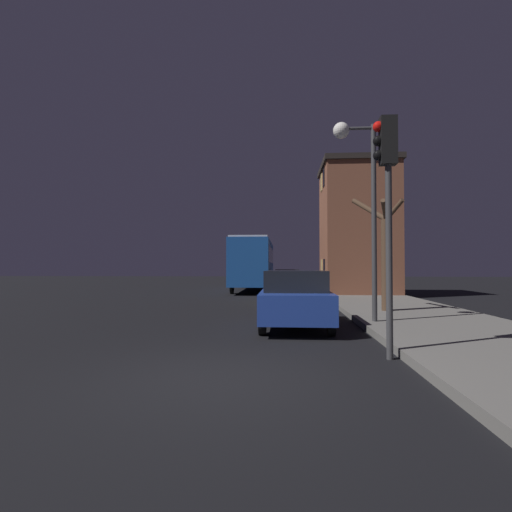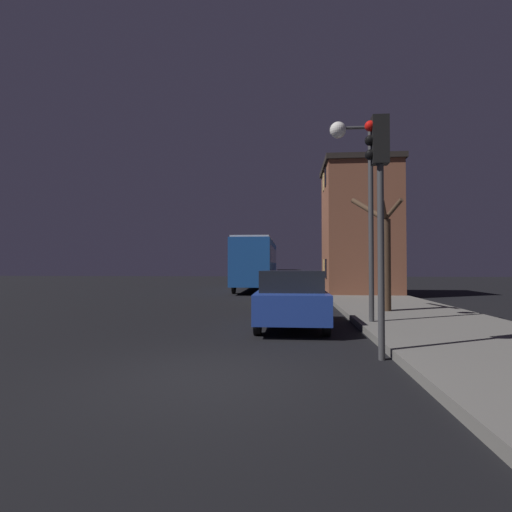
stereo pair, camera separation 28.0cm
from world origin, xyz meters
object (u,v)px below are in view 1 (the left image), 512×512
(traffic_light, at_px, (387,185))
(bus, at_px, (254,261))
(car_mid_lane, at_px, (287,287))
(car_far_lane, at_px, (287,280))
(bare_tree, at_px, (385,253))
(streetlamp, at_px, (358,177))
(car_near_lane, at_px, (295,298))

(traffic_light, height_order, bus, traffic_light)
(car_mid_lane, xyz_separation_m, car_far_lane, (0.05, 7.87, 0.05))
(car_mid_lane, bearing_deg, bare_tree, -54.49)
(streetlamp, height_order, car_far_lane, streetlamp)
(bare_tree, bearing_deg, car_far_lane, 104.70)
(car_near_lane, distance_m, car_far_lane, 15.49)
(car_near_lane, bearing_deg, traffic_light, -66.76)
(car_mid_lane, bearing_deg, bus, 103.72)
(car_near_lane, distance_m, car_mid_lane, 7.62)
(car_near_lane, height_order, car_mid_lane, car_near_lane)
(bus, height_order, car_mid_lane, bus)
(car_near_lane, relative_size, car_far_lane, 1.08)
(bus, distance_m, car_near_lane, 17.08)
(bare_tree, relative_size, car_far_lane, 1.07)
(streetlamp, xyz_separation_m, bare_tree, (1.41, 2.79, -2.09))
(streetlamp, bearing_deg, car_far_lane, 97.00)
(traffic_light, xyz_separation_m, car_far_lane, (-1.69, 19.21, -2.43))
(streetlamp, relative_size, car_near_lane, 1.36)
(bare_tree, bearing_deg, traffic_light, -103.59)
(traffic_light, bearing_deg, streetlamp, 87.08)
(car_mid_lane, bearing_deg, streetlamp, -75.50)
(traffic_light, height_order, car_far_lane, traffic_light)
(bus, distance_m, car_far_lane, 2.99)
(car_near_lane, height_order, car_far_lane, car_near_lane)
(streetlamp, bearing_deg, traffic_light, -92.92)
(car_mid_lane, height_order, car_far_lane, car_far_lane)
(traffic_light, distance_m, car_far_lane, 19.44)
(bare_tree, xyz_separation_m, car_far_lane, (-3.29, 12.56, -1.37))
(car_mid_lane, distance_m, car_far_lane, 7.87)
(car_near_lane, relative_size, car_mid_lane, 0.94)
(car_far_lane, bearing_deg, traffic_light, -84.98)
(traffic_light, xyz_separation_m, car_near_lane, (-1.60, 3.72, -2.40))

